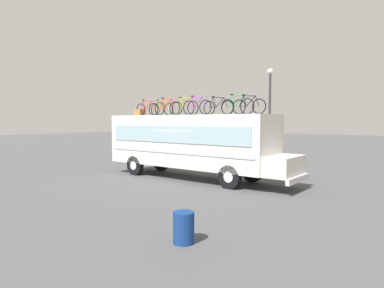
# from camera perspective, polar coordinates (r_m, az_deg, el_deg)

# --- Properties ---
(ground_plane) EXTENTS (120.00, 120.00, 0.00)m
(ground_plane) POSITION_cam_1_polar(r_m,az_deg,el_deg) (17.44, -0.66, -5.73)
(ground_plane) COLOR #4C4C4F
(bus) EXTENTS (10.44, 2.38, 3.22)m
(bus) POSITION_cam_1_polar(r_m,az_deg,el_deg) (17.11, -0.20, 0.38)
(bus) COLOR silver
(bus) RESTS_ON ground
(luggage_bag_1) EXTENTS (0.55, 0.45, 0.37)m
(luggage_bag_1) POSITION_cam_1_polar(r_m,az_deg,el_deg) (19.81, -8.83, 5.27)
(luggage_bag_1) COLOR olive
(luggage_bag_1) RESTS_ON bus
(rooftop_bicycle_1) EXTENTS (1.70, 0.44, 0.92)m
(rooftop_bicycle_1) POSITION_cam_1_polar(r_m,az_deg,el_deg) (19.26, -7.62, 5.91)
(rooftop_bicycle_1) COLOR black
(rooftop_bicycle_1) RESTS_ON bus
(rooftop_bicycle_2) EXTENTS (1.68, 0.44, 0.88)m
(rooftop_bicycle_2) POSITION_cam_1_polar(r_m,az_deg,el_deg) (18.86, -5.13, 5.92)
(rooftop_bicycle_2) COLOR black
(rooftop_bicycle_2) RESTS_ON bus
(rooftop_bicycle_3) EXTENTS (1.77, 0.44, 0.93)m
(rooftop_bicycle_3) POSITION_cam_1_polar(r_m,az_deg,el_deg) (17.77, -4.24, 6.10)
(rooftop_bicycle_3) COLOR black
(rooftop_bicycle_3) RESTS_ON bus
(rooftop_bicycle_4) EXTENTS (1.75, 0.44, 0.94)m
(rooftop_bicycle_4) POSITION_cam_1_polar(r_m,az_deg,el_deg) (17.28, -1.23, 6.19)
(rooftop_bicycle_4) COLOR black
(rooftop_bicycle_4) RESTS_ON bus
(rooftop_bicycle_5) EXTENTS (1.74, 0.44, 0.95)m
(rooftop_bicycle_5) POSITION_cam_1_polar(r_m,az_deg,el_deg) (16.58, 0.82, 6.29)
(rooftop_bicycle_5) COLOR black
(rooftop_bicycle_5) RESTS_ON bus
(rooftop_bicycle_6) EXTENTS (1.73, 0.44, 0.90)m
(rooftop_bicycle_6) POSITION_cam_1_polar(r_m,az_deg,el_deg) (16.40, 4.40, 6.25)
(rooftop_bicycle_6) COLOR black
(rooftop_bicycle_6) RESTS_ON bus
(rooftop_bicycle_7) EXTENTS (1.78, 0.44, 0.97)m
(rooftop_bicycle_7) POSITION_cam_1_polar(r_m,az_deg,el_deg) (15.91, 7.59, 6.38)
(rooftop_bicycle_7) COLOR black
(rooftop_bicycle_7) RESTS_ON bus
(rooftop_bicycle_8) EXTENTS (1.65, 0.44, 0.88)m
(rooftop_bicycle_8) POSITION_cam_1_polar(r_m,az_deg,el_deg) (15.10, 9.53, 6.37)
(rooftop_bicycle_8) COLOR black
(rooftop_bicycle_8) RESTS_ON bus
(trash_bin) EXTENTS (0.52, 0.52, 0.76)m
(trash_bin) POSITION_cam_1_polar(r_m,az_deg,el_deg) (8.37, -1.41, -13.88)
(trash_bin) COLOR navy
(trash_bin) RESTS_ON ground
(street_lamp) EXTENTS (0.34, 0.34, 5.91)m
(street_lamp) POSITION_cam_1_polar(r_m,az_deg,el_deg) (20.11, 12.94, 5.74)
(street_lamp) COLOR #38383D
(street_lamp) RESTS_ON ground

